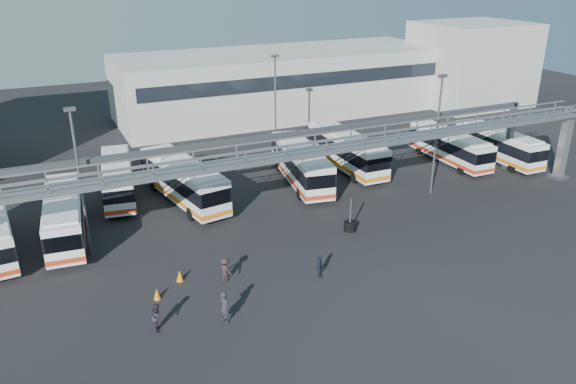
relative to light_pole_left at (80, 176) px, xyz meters
name	(u,v)px	position (x,y,z in m)	size (l,w,h in m)	color
ground	(353,257)	(16.00, -8.00, -5.73)	(140.00, 140.00, 0.00)	black
gantry	(315,155)	(16.00, -2.13, -0.22)	(51.40, 5.15, 7.10)	gray
warehouse	(282,82)	(28.00, 30.00, -1.73)	(42.00, 14.00, 8.00)	#9E9E99
building_right	(471,64)	(54.00, 24.00, -0.23)	(14.00, 12.00, 11.00)	#B2B2AD
light_pole_left	(80,176)	(0.00, 0.00, 0.00)	(0.70, 0.35, 10.21)	#4C4F54
light_pole_mid	(437,129)	(28.00, -1.00, 0.00)	(0.70, 0.35, 10.21)	#4C4F54
light_pole_back	(275,101)	(20.00, 14.00, 0.00)	(0.70, 0.35, 10.21)	#4C4F54
bus_1	(64,215)	(-1.22, 3.31, -3.93)	(3.42, 10.86, 3.25)	silver
bus_2	(118,177)	(3.52, 9.54, -3.98)	(3.82, 10.63, 3.16)	silver
bus_3	(183,179)	(8.27, 6.25, -3.78)	(4.63, 11.86, 3.51)	silver
bus_5	(301,163)	(18.88, 5.87, -3.82)	(4.51, 11.65, 3.45)	silver
bus_6	(346,149)	(24.54, 7.54, -3.80)	(2.86, 11.50, 3.48)	silver
bus_8	(450,146)	(34.68, 4.75, -4.00)	(2.68, 10.37, 3.13)	silver
bus_9	(498,144)	(39.41, 3.16, -3.98)	(2.68, 10.43, 3.15)	silver
pedestrian_a	(225,307)	(5.74, -11.33, -4.74)	(0.72, 0.47, 1.97)	#212229
pedestrian_b	(157,317)	(2.23, -10.45, -4.92)	(0.79, 0.61, 1.62)	#2B2230
pedestrian_c	(225,270)	(7.20, -7.20, -4.93)	(1.02, 0.59, 1.59)	black
pedestrian_d	(319,266)	(12.72, -9.27, -4.97)	(0.89, 0.37, 1.52)	black
cone_left	(157,294)	(2.85, -7.44, -5.38)	(0.44, 0.44, 0.69)	orange
cone_right	(180,276)	(4.60, -6.00, -5.36)	(0.46, 0.46, 0.73)	orange
tire_stack	(350,225)	(17.89, -4.37, -5.29)	(0.91, 0.91, 2.61)	black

